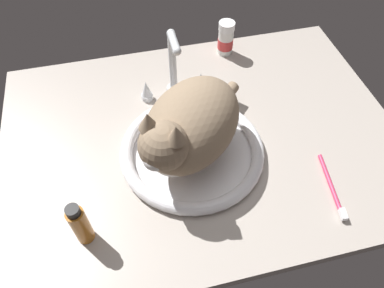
{
  "coord_description": "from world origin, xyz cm",
  "views": [
    {
      "loc": [
        -16.2,
        -56.94,
        74.69
      ],
      "look_at": [
        -3.87,
        -5.41,
        7.0
      ],
      "focal_mm": 33.73,
      "sensor_mm": 36.0,
      "label": 1
    }
  ],
  "objects_px": {
    "cat": "(188,128)",
    "faucet": "(174,74)",
    "pill_bottle": "(226,39)",
    "toothbrush": "(332,188)",
    "amber_bottle": "(80,224)",
    "sink_basin": "(192,151)"
  },
  "relations": [
    {
      "from": "faucet",
      "to": "amber_bottle",
      "type": "bearing_deg",
      "value": -125.81
    },
    {
      "from": "cat",
      "to": "faucet",
      "type": "bearing_deg",
      "value": 86.84
    },
    {
      "from": "faucet",
      "to": "toothbrush",
      "type": "height_order",
      "value": "faucet"
    },
    {
      "from": "amber_bottle",
      "to": "toothbrush",
      "type": "relative_size",
      "value": 0.7
    },
    {
      "from": "pill_bottle",
      "to": "toothbrush",
      "type": "distance_m",
      "value": 0.55
    },
    {
      "from": "faucet",
      "to": "toothbrush",
      "type": "relative_size",
      "value": 1.21
    },
    {
      "from": "pill_bottle",
      "to": "cat",
      "type": "bearing_deg",
      "value": -118.53
    },
    {
      "from": "sink_basin",
      "to": "pill_bottle",
      "type": "xyz_separation_m",
      "value": [
        0.19,
        0.36,
        0.04
      ]
    },
    {
      "from": "pill_bottle",
      "to": "toothbrush",
      "type": "height_order",
      "value": "pill_bottle"
    },
    {
      "from": "toothbrush",
      "to": "amber_bottle",
      "type": "bearing_deg",
      "value": 178.55
    },
    {
      "from": "cat",
      "to": "toothbrush",
      "type": "xyz_separation_m",
      "value": [
        0.3,
        -0.16,
        -0.11
      ]
    },
    {
      "from": "faucet",
      "to": "toothbrush",
      "type": "distance_m",
      "value": 0.48
    },
    {
      "from": "sink_basin",
      "to": "pill_bottle",
      "type": "height_order",
      "value": "pill_bottle"
    },
    {
      "from": "faucet",
      "to": "pill_bottle",
      "type": "xyz_separation_m",
      "value": [
        0.19,
        0.15,
        -0.03
      ]
    },
    {
      "from": "sink_basin",
      "to": "faucet",
      "type": "height_order",
      "value": "faucet"
    },
    {
      "from": "amber_bottle",
      "to": "toothbrush",
      "type": "distance_m",
      "value": 0.56
    },
    {
      "from": "cat",
      "to": "amber_bottle",
      "type": "bearing_deg",
      "value": -150.2
    },
    {
      "from": "cat",
      "to": "pill_bottle",
      "type": "xyz_separation_m",
      "value": [
        0.21,
        0.38,
        -0.07
      ]
    },
    {
      "from": "cat",
      "to": "toothbrush",
      "type": "relative_size",
      "value": 1.94
    },
    {
      "from": "faucet",
      "to": "pill_bottle",
      "type": "bearing_deg",
      "value": 38.61
    },
    {
      "from": "faucet",
      "to": "pill_bottle",
      "type": "relative_size",
      "value": 1.99
    },
    {
      "from": "amber_bottle",
      "to": "faucet",
      "type": "bearing_deg",
      "value": 54.19
    }
  ]
}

